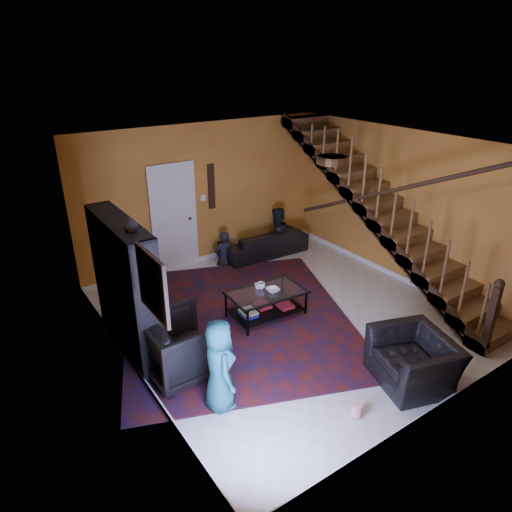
{
  "coord_description": "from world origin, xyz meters",
  "views": [
    {
      "loc": [
        -4.06,
        -5.05,
        4.01
      ],
      "look_at": [
        -0.36,
        0.4,
        1.04
      ],
      "focal_mm": 32.0,
      "sensor_mm": 36.0,
      "label": 1
    }
  ],
  "objects_px": {
    "bookshelf": "(127,290)",
    "armchair_right": "(413,360)",
    "sofa": "(264,242)",
    "armchair_left": "(182,346)",
    "coffee_table": "(266,302)"
  },
  "relations": [
    {
      "from": "sofa",
      "to": "coffee_table",
      "type": "bearing_deg",
      "value": 57.64
    },
    {
      "from": "armchair_left",
      "to": "coffee_table",
      "type": "xyz_separation_m",
      "value": [
        1.76,
        0.55,
        -0.17
      ]
    },
    {
      "from": "bookshelf",
      "to": "armchair_right",
      "type": "relative_size",
      "value": 1.95
    },
    {
      "from": "sofa",
      "to": "armchair_right",
      "type": "distance_m",
      "value": 4.55
    },
    {
      "from": "armchair_left",
      "to": "coffee_table",
      "type": "bearing_deg",
      "value": -73.83
    },
    {
      "from": "armchair_right",
      "to": "coffee_table",
      "type": "height_order",
      "value": "armchair_right"
    },
    {
      "from": "sofa",
      "to": "coffee_table",
      "type": "height_order",
      "value": "sofa"
    },
    {
      "from": "sofa",
      "to": "armchair_right",
      "type": "bearing_deg",
      "value": 82.09
    },
    {
      "from": "bookshelf",
      "to": "sofa",
      "type": "height_order",
      "value": "bookshelf"
    },
    {
      "from": "armchair_left",
      "to": "coffee_table",
      "type": "distance_m",
      "value": 1.85
    },
    {
      "from": "coffee_table",
      "to": "armchair_right",
      "type": "bearing_deg",
      "value": -74.67
    },
    {
      "from": "armchair_left",
      "to": "bookshelf",
      "type": "bearing_deg",
      "value": 19.43
    },
    {
      "from": "armchair_left",
      "to": "coffee_table",
      "type": "height_order",
      "value": "armchair_left"
    },
    {
      "from": "bookshelf",
      "to": "coffee_table",
      "type": "height_order",
      "value": "bookshelf"
    },
    {
      "from": "bookshelf",
      "to": "armchair_right",
      "type": "bearing_deg",
      "value": -45.13
    }
  ]
}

